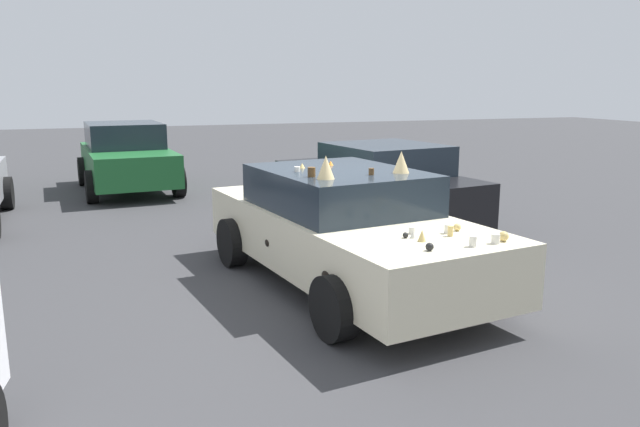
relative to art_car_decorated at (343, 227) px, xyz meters
The scene contains 4 objects.
ground_plane 0.71m from the art_car_decorated, behind, with size 60.00×60.00×0.00m, color #38383A.
art_car_decorated is the anchor object (origin of this frame).
parked_sedan_row_back_far 3.13m from the art_car_decorated, 31.64° to the right, with size 4.33×2.45×1.43m.
parked_sedan_far_left 8.19m from the art_car_decorated, 14.79° to the left, with size 4.10×2.21×1.51m.
Camera 1 is at (-6.64, 2.67, 2.38)m, focal length 34.84 mm.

